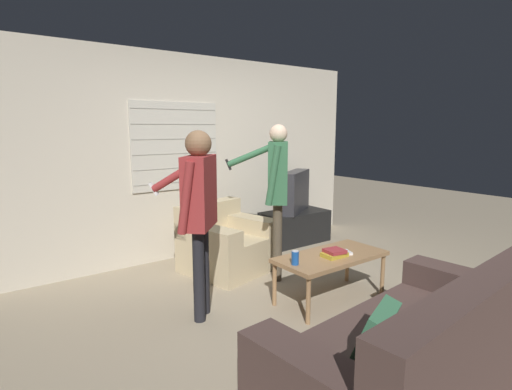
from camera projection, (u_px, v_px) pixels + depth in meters
ground_plane at (300, 306)px, 3.75m from camera, size 16.00×16.00×0.00m
wall_back at (194, 157)px, 5.14m from camera, size 5.20×0.08×2.55m
couch_blue at (419, 356)px, 2.37m from camera, size 2.01×1.08×0.88m
armchair_beige at (226, 244)px, 4.68m from camera, size 1.09×1.04×0.77m
coffee_table at (331, 259)px, 3.82m from camera, size 1.10×0.53×0.46m
tv_stand at (295, 227)px, 5.81m from camera, size 0.97×0.52×0.46m
tv at (295, 191)px, 5.72m from camera, size 0.78×0.58×0.59m
person_left_standing at (198, 201)px, 3.37m from camera, size 0.51×0.80×1.63m
person_right_standing at (277, 183)px, 4.27m from camera, size 0.53×0.81×1.69m
book_stack at (334, 253)px, 3.74m from camera, size 0.23×0.19×0.07m
soda_can at (295, 258)px, 3.52m from camera, size 0.07×0.07×0.13m
spare_remote at (348, 252)px, 3.85m from camera, size 0.09×0.14×0.02m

